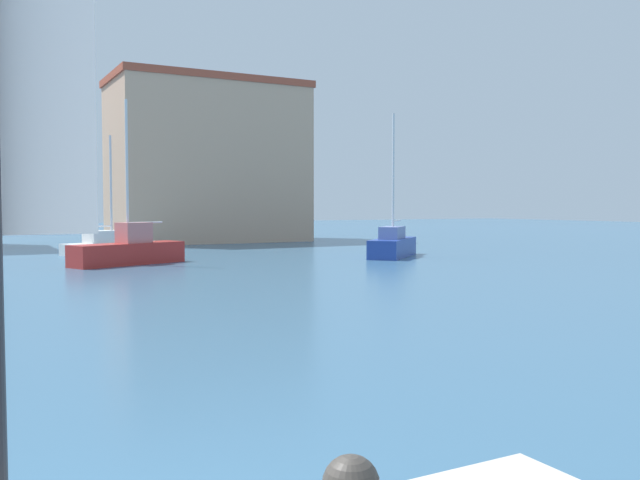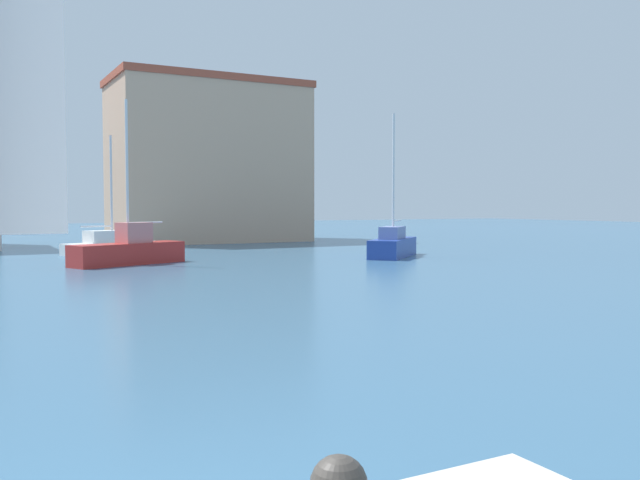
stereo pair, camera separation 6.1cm
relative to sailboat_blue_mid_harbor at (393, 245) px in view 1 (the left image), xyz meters
name	(u,v)px [view 1 (the left image)]	position (x,y,z in m)	size (l,w,h in m)	color
water	(374,268)	(-4.19, -4.68, -0.62)	(160.00, 160.00, 0.00)	#38607F
sailboat_blue_mid_harbor	(393,245)	(0.00, 0.00, 0.00)	(4.74, 4.55, 7.34)	#233D93
sailboat_red_far_left	(129,250)	(-12.98, 1.87, 0.04)	(5.43, 3.29, 7.34)	#B22823
sailboat_white_near_pier	(110,245)	(-12.41, 8.98, -0.14)	(5.48, 3.50, 6.44)	white
warehouse_block	(208,161)	(-3.38, 18.93, 5.24)	(13.80, 7.88, 11.71)	tan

